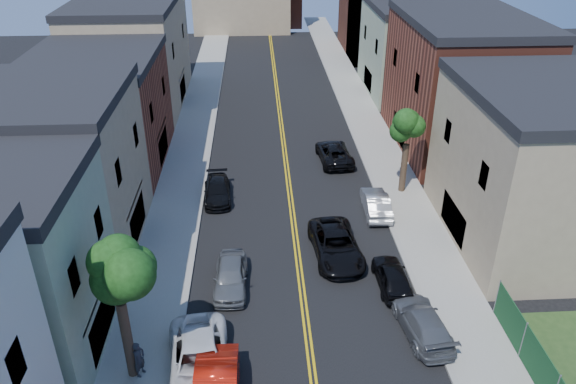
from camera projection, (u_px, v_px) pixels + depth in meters
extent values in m
cube|color=gray|center=(191.00, 140.00, 47.22)|extent=(3.20, 100.00, 0.15)
cube|color=gray|center=(374.00, 136.00, 48.02)|extent=(3.20, 100.00, 0.15)
cube|color=gray|center=(211.00, 140.00, 47.30)|extent=(0.30, 100.00, 0.15)
cube|color=gray|center=(354.00, 136.00, 47.93)|extent=(0.30, 100.00, 0.15)
cube|color=#998466|center=(51.00, 176.00, 31.65)|extent=(9.00, 10.00, 9.00)
cube|color=brown|center=(99.00, 115.00, 41.52)|extent=(9.00, 12.00, 8.00)
cube|color=#998466|center=(133.00, 56.00, 53.40)|extent=(9.00, 16.00, 9.50)
cube|color=#998466|center=(537.00, 171.00, 32.20)|extent=(9.00, 12.00, 9.00)
cube|color=brown|center=(459.00, 87.00, 44.20)|extent=(9.00, 14.00, 10.00)
cube|color=gray|center=(413.00, 51.00, 56.81)|extent=(9.00, 12.00, 8.50)
cube|color=#4C2319|center=(410.00, 4.00, 70.14)|extent=(16.00, 14.00, 12.00)
cylinder|color=#38291C|center=(127.00, 340.00, 23.48)|extent=(0.44, 0.44, 3.96)
sphere|color=#13340E|center=(112.00, 256.00, 21.40)|extent=(5.20, 5.20, 5.20)
sphere|color=#13340E|center=(119.00, 239.00, 20.58)|extent=(3.90, 3.90, 3.90)
sphere|color=#13340E|center=(103.00, 260.00, 22.08)|extent=(3.64, 3.64, 3.64)
cylinder|color=#38291C|center=(404.00, 168.00, 38.38)|extent=(0.44, 0.44, 3.52)
sphere|color=#13340E|center=(409.00, 117.00, 36.58)|extent=(4.40, 4.40, 4.40)
sphere|color=#13340E|center=(419.00, 106.00, 35.89)|extent=(3.30, 3.30, 3.30)
sphere|color=#13340E|center=(401.00, 121.00, 37.16)|extent=(3.08, 3.08, 3.08)
imported|color=white|center=(200.00, 361.00, 24.22)|extent=(3.28, 5.98, 1.59)
imported|color=slate|center=(231.00, 276.00, 29.58)|extent=(1.85, 4.37, 1.48)
imported|color=black|center=(217.00, 191.00, 38.15)|extent=(2.05, 4.51, 1.28)
imported|color=#575A5F|center=(422.00, 322.00, 26.53)|extent=(2.45, 4.90, 1.37)
imported|color=black|center=(392.00, 276.00, 29.66)|extent=(1.69, 4.05, 1.37)
imported|color=#AFB3B7|center=(376.00, 203.00, 36.47)|extent=(1.63, 4.38, 1.43)
imported|color=black|center=(334.00, 153.00, 43.42)|extent=(2.75, 5.32, 1.43)
imported|color=black|center=(336.00, 245.00, 32.08)|extent=(3.00, 5.77, 1.55)
imported|color=#27282E|center=(139.00, 359.00, 23.98)|extent=(0.65, 0.76, 1.77)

